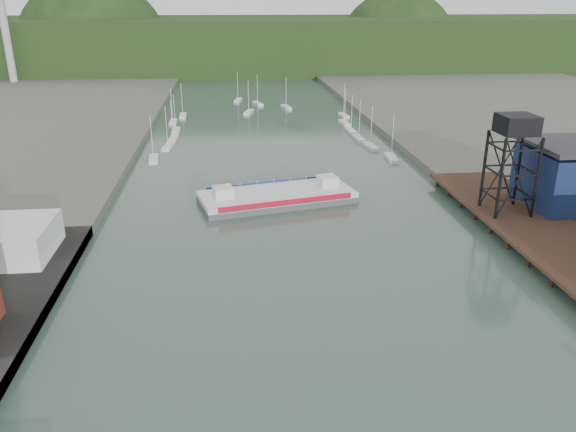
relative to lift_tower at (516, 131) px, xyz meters
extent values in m
cube|color=black|center=(2.00, -13.00, -13.75)|extent=(14.00, 70.00, 0.50)
cylinder|color=black|center=(-4.00, -13.00, -14.85)|extent=(0.60, 0.60, 2.20)
cylinder|color=black|center=(-3.00, -3.00, -7.00)|extent=(0.50, 0.50, 13.00)
cylinder|color=black|center=(3.00, -3.00, -7.00)|extent=(0.50, 0.50, 13.00)
cylinder|color=black|center=(-3.00, 3.00, -7.00)|extent=(0.50, 0.50, 13.00)
cylinder|color=black|center=(3.00, 3.00, -7.00)|extent=(0.50, 0.50, 13.00)
cube|color=black|center=(0.00, 0.00, 1.00)|extent=(5.50, 5.50, 3.00)
cube|color=silver|center=(-62.54, 45.89, -15.30)|extent=(2.67, 7.65, 0.90)
cube|color=silver|center=(-60.28, 57.30, -15.30)|extent=(2.81, 7.67, 0.90)
cube|color=silver|center=(-59.71, 66.17, -15.30)|extent=(2.35, 7.59, 0.90)
cube|color=silver|center=(-59.81, 76.09, -15.30)|extent=(2.01, 7.50, 0.90)
cube|color=silver|center=(-61.64, 88.33, -15.30)|extent=(2.00, 7.50, 0.90)
cube|color=silver|center=(-59.32, 98.17, -15.30)|extent=(2.16, 7.54, 0.90)
cube|color=silver|center=(-7.44, 41.03, -15.30)|extent=(2.53, 7.62, 0.90)
cube|color=silver|center=(-9.54, 52.51, -15.30)|extent=(2.76, 7.67, 0.90)
cube|color=silver|center=(-10.54, 61.29, -15.30)|extent=(2.22, 7.56, 0.90)
cube|color=silver|center=(-10.73, 70.28, -15.30)|extent=(2.18, 7.54, 0.90)
cube|color=silver|center=(-10.33, 81.38, -15.30)|extent=(2.46, 7.61, 0.90)
cube|color=silver|center=(-8.22, 92.99, -15.30)|extent=(2.48, 7.61, 0.90)
cube|color=silver|center=(-38.16, 102.00, -15.30)|extent=(3.78, 7.76, 0.90)
cube|color=silver|center=(-24.96, 110.00, -15.30)|extent=(3.31, 7.74, 0.90)
cube|color=silver|center=(-34.34, 118.00, -15.30)|extent=(3.76, 7.76, 0.90)
cube|color=silver|center=(-41.11, 126.00, -15.30)|extent=(3.40, 7.74, 0.90)
cylinder|color=#A8A8A2|center=(-137.00, 177.00, 14.35)|extent=(3.20, 3.20, 60.00)
cube|color=black|center=(-35.00, 242.00, -3.65)|extent=(500.00, 120.00, 28.00)
sphere|color=black|center=(-115.00, 242.00, -7.65)|extent=(80.00, 80.00, 80.00)
sphere|color=black|center=(55.00, 252.00, -9.65)|extent=(70.00, 70.00, 70.00)
cube|color=#4E4E51|center=(-36.60, 14.38, -15.09)|extent=(29.64, 17.13, 1.11)
cube|color=silver|center=(-36.60, 14.38, -14.09)|extent=(29.64, 17.13, 0.89)
cube|color=#AF1425|center=(-35.33, 8.90, -13.87)|extent=(23.91, 5.69, 1.00)
cube|color=navy|center=(-37.86, 19.86, -13.87)|extent=(23.91, 5.69, 1.00)
cube|color=silver|center=(-46.36, 12.12, -12.75)|extent=(4.01, 4.01, 2.23)
cube|color=silver|center=(-26.83, 16.64, -12.75)|extent=(4.01, 4.01, 2.23)
camera|label=1|loc=(-44.94, -82.73, 19.15)|focal=35.00mm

